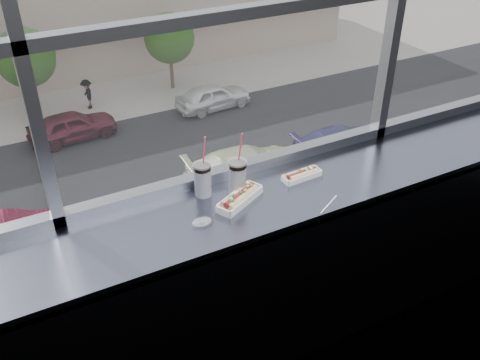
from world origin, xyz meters
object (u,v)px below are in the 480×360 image
soda_cup_left (203,178)px  soda_cup_right (237,176)px  car_near_c (7,230)px  loose_straw (329,204)px  wrapper (202,222)px  hotdog_tray_right (302,175)px  car_far_b (72,121)px  car_far_c (213,92)px  tree_right (169,38)px  car_near_d (248,161)px  car_near_e (343,138)px  tree_center (25,58)px  pedestrian_c (87,91)px  hotdog_tray_left (240,198)px

soda_cup_left → soda_cup_right: soda_cup_right is taller
car_near_c → loose_straw: bearing=-171.8°
soda_cup_left → wrapper: (-0.11, -0.23, -0.09)m
hotdog_tray_right → car_far_b: (2.42, 24.21, -11.02)m
soda_cup_left → car_far_c: 28.79m
soda_cup_left → car_far_b: (2.97, 24.10, -11.11)m
car_far_b → tree_right: tree_right is taller
car_near_d → car_near_c: 10.44m
car_near_e → tree_right: bearing=21.4°
wrapper → tree_center: (1.91, 28.33, -8.65)m
hotdog_tray_right → pedestrian_c: bearing=79.0°
soda_cup_right → car_near_d: 21.51m
wrapper → car_far_c: wrapper is taller
soda_cup_right → wrapper: soda_cup_right is taller
wrapper → car_far_b: 26.89m
soda_cup_left → car_far_b: size_ratio=0.06×
pedestrian_c → car_far_b: bearing=-25.8°
pedestrian_c → tree_center: tree_center is taller
car_near_c → tree_center: (3.11, 12.00, 2.38)m
car_near_e → car_far_b: (-11.50, 8.00, 0.03)m
car_near_c → pedestrian_c: bearing=-25.7°
car_near_d → car_near_e: size_ratio=1.13×
car_near_d → tree_right: tree_right is taller
wrapper → car_near_c: (-1.20, 16.33, -11.04)m
wrapper → car_near_c: size_ratio=0.02×
hotdog_tray_right → pedestrian_c: 30.11m
hotdog_tray_left → pedestrian_c: bearing=54.2°
car_near_e → pedestrian_c: size_ratio=2.85×
tree_center → wrapper: bearing=-93.9°
car_near_c → car_far_c: (12.46, 8.00, -0.00)m
car_far_b → loose_straw: bearing=169.5°
soda_cup_right → car_far_b: soda_cup_right is taller
hotdog_tray_right → soda_cup_left: soda_cup_left is taller
pedestrian_c → tree_center: size_ratio=0.42×
loose_straw → tree_right: size_ratio=0.04×
wrapper → car_near_e: (14.58, 16.33, -11.04)m
car_near_c → tree_right: bearing=-41.9°
car_near_d → tree_right: 12.22m
loose_straw → car_near_c: size_ratio=0.03×
car_near_d → car_near_e: bearing=-87.1°
soda_cup_left → hotdog_tray_right: bearing=-11.2°
soda_cup_right → car_far_c: (10.98, 24.17, -11.13)m
hotdog_tray_right → soda_cup_left: 0.57m
car_near_c → car_far_c: size_ratio=1.00×
hotdog_tray_right → car_near_e: bearing=46.8°
car_far_c → tree_right: (-0.98, 4.00, 2.19)m
car_far_c → tree_center: (-9.35, 4.00, 2.38)m
hotdog_tray_left → car_near_d: bearing=34.5°
car_far_c → car_far_b: (-8.18, 0.00, 0.02)m
car_near_e → car_far_c: size_ratio=0.99×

